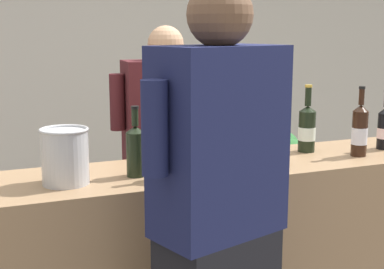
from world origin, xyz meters
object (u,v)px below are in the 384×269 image
at_px(wine_bottle_5, 360,131).
at_px(person_guest, 218,252).
at_px(wine_bottle_2, 307,128).
at_px(person_server, 167,178).
at_px(wine_bottle_3, 279,140).
at_px(wine_glass, 243,135).
at_px(potted_shrub, 269,170).
at_px(wine_bottle_1, 136,149).
at_px(ice_bucket, 65,156).
at_px(wine_bottle_4, 179,151).

distance_m(wine_bottle_5, person_guest, 1.14).
relative_size(wine_bottle_2, person_server, 0.21).
distance_m(person_server, person_guest, 1.21).
height_order(wine_bottle_3, wine_glass, wine_bottle_3).
height_order(wine_bottle_2, wine_glass, wine_bottle_2).
bearing_deg(potted_shrub, wine_bottle_1, -139.43).
xyz_separation_m(wine_glass, ice_bucket, (-0.78, 0.01, -0.03)).
xyz_separation_m(wine_bottle_3, wine_bottle_4, (-0.49, -0.03, 0.00)).
height_order(wine_bottle_4, ice_bucket, wine_bottle_4).
relative_size(wine_bottle_2, wine_glass, 1.63).
bearing_deg(ice_bucket, wine_bottle_3, -3.70).
bearing_deg(wine_bottle_2, person_server, 138.24).
bearing_deg(wine_glass, person_guest, -124.53).
distance_m(wine_bottle_5, potted_shrub, 1.25).
relative_size(wine_bottle_1, person_server, 0.18).
xyz_separation_m(wine_bottle_1, potted_shrub, (1.27, 1.09, -0.48)).
relative_size(wine_bottle_2, ice_bucket, 1.49).
bearing_deg(wine_glass, person_server, 101.64).
height_order(person_server, person_guest, person_guest).
height_order(wine_bottle_5, potted_shrub, wine_bottle_5).
bearing_deg(wine_bottle_3, person_guest, -137.04).
distance_m(wine_bottle_5, wine_glass, 0.61).
relative_size(ice_bucket, person_guest, 0.13).
height_order(wine_bottle_3, potted_shrub, wine_bottle_3).
xyz_separation_m(wine_bottle_2, ice_bucket, (-1.21, -0.14, -0.00)).
bearing_deg(wine_bottle_3, potted_shrub, 61.48).
relative_size(wine_bottle_1, wine_bottle_2, 0.88).
height_order(wine_bottle_4, person_server, person_server).
relative_size(wine_bottle_3, person_guest, 0.18).
bearing_deg(person_server, wine_bottle_1, -119.44).
relative_size(wine_bottle_4, person_server, 0.21).
distance_m(wine_glass, ice_bucket, 0.78).
height_order(ice_bucket, person_server, person_server).
xyz_separation_m(wine_bottle_2, wine_bottle_3, (-0.28, -0.20, -0.00)).
xyz_separation_m(wine_bottle_5, potted_shrub, (0.17, 1.13, -0.49)).
height_order(wine_bottle_3, ice_bucket, wine_bottle_3).
distance_m(wine_bottle_3, wine_bottle_5, 0.46).
distance_m(person_server, potted_shrub, 1.04).
bearing_deg(ice_bucket, wine_bottle_1, 1.23).
bearing_deg(person_guest, ice_bucket, 126.84).
bearing_deg(wine_bottle_4, person_server, 74.40).
height_order(wine_bottle_5, ice_bucket, wine_bottle_5).
xyz_separation_m(wine_bottle_4, person_server, (0.20, 0.73, -0.32)).
height_order(ice_bucket, person_guest, person_guest).
bearing_deg(wine_bottle_5, wine_bottle_3, -177.22).
bearing_deg(wine_bottle_3, wine_bottle_1, 174.11).
xyz_separation_m(wine_bottle_4, ice_bucket, (-0.44, 0.09, -0.00)).
bearing_deg(person_server, wine_bottle_3, -67.58).
height_order(wine_bottle_3, person_guest, person_guest).
bearing_deg(ice_bucket, wine_bottle_5, -1.57).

